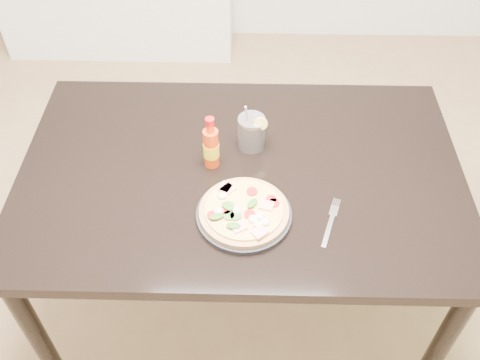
{
  "coord_description": "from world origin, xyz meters",
  "views": [
    {
      "loc": [
        0.02,
        -0.95,
        1.96
      ],
      "look_at": [
        -0.0,
        0.11,
        0.83
      ],
      "focal_mm": 40.0,
      "sensor_mm": 36.0,
      "label": 1
    }
  ],
  "objects_px": {
    "pizza": "(244,211)",
    "media_console": "(119,12)",
    "plate": "(244,215)",
    "hot_sauce_bottle": "(211,147)",
    "dining_table": "(241,187)",
    "cola_cup": "(251,133)",
    "fork": "(331,221)"
  },
  "relations": [
    {
      "from": "hot_sauce_bottle",
      "to": "media_console",
      "type": "relative_size",
      "value": 0.13
    },
    {
      "from": "dining_table",
      "to": "plate",
      "type": "xyz_separation_m",
      "value": [
        0.01,
        -0.19,
        0.09
      ]
    },
    {
      "from": "plate",
      "to": "media_console",
      "type": "height_order",
      "value": "plate"
    },
    {
      "from": "pizza",
      "to": "cola_cup",
      "type": "xyz_separation_m",
      "value": [
        0.02,
        0.3,
        0.03
      ]
    },
    {
      "from": "dining_table",
      "to": "cola_cup",
      "type": "height_order",
      "value": "cola_cup"
    },
    {
      "from": "plate",
      "to": "cola_cup",
      "type": "relative_size",
      "value": 1.57
    },
    {
      "from": "cola_cup",
      "to": "dining_table",
      "type": "bearing_deg",
      "value": -105.64
    },
    {
      "from": "dining_table",
      "to": "cola_cup",
      "type": "relative_size",
      "value": 7.9
    },
    {
      "from": "plate",
      "to": "fork",
      "type": "distance_m",
      "value": 0.25
    },
    {
      "from": "pizza",
      "to": "cola_cup",
      "type": "relative_size",
      "value": 1.46
    },
    {
      "from": "dining_table",
      "to": "fork",
      "type": "bearing_deg",
      "value": -37.61
    },
    {
      "from": "pizza",
      "to": "cola_cup",
      "type": "bearing_deg",
      "value": 86.45
    },
    {
      "from": "pizza",
      "to": "media_console",
      "type": "xyz_separation_m",
      "value": [
        -0.81,
        2.04,
        -0.53
      ]
    },
    {
      "from": "plate",
      "to": "hot_sauce_bottle",
      "type": "xyz_separation_m",
      "value": [
        -0.11,
        0.21,
        0.07
      ]
    },
    {
      "from": "hot_sauce_bottle",
      "to": "media_console",
      "type": "xyz_separation_m",
      "value": [
        -0.71,
        1.82,
        -0.57
      ]
    },
    {
      "from": "pizza",
      "to": "fork",
      "type": "xyz_separation_m",
      "value": [
        0.25,
        -0.01,
        -0.02
      ]
    },
    {
      "from": "fork",
      "to": "media_console",
      "type": "bearing_deg",
      "value": 134.92
    },
    {
      "from": "pizza",
      "to": "hot_sauce_bottle",
      "type": "relative_size",
      "value": 1.38
    },
    {
      "from": "dining_table",
      "to": "media_console",
      "type": "distance_m",
      "value": 2.05
    },
    {
      "from": "pizza",
      "to": "media_console",
      "type": "relative_size",
      "value": 0.19
    },
    {
      "from": "hot_sauce_bottle",
      "to": "cola_cup",
      "type": "bearing_deg",
      "value": 35.76
    },
    {
      "from": "pizza",
      "to": "media_console",
      "type": "bearing_deg",
      "value": 111.74
    },
    {
      "from": "cola_cup",
      "to": "fork",
      "type": "distance_m",
      "value": 0.4
    },
    {
      "from": "media_console",
      "to": "dining_table",
      "type": "bearing_deg",
      "value": -66.56
    },
    {
      "from": "hot_sauce_bottle",
      "to": "plate",
      "type": "bearing_deg",
      "value": -63.74
    },
    {
      "from": "dining_table",
      "to": "plate",
      "type": "bearing_deg",
      "value": -86.08
    },
    {
      "from": "pizza",
      "to": "fork",
      "type": "bearing_deg",
      "value": -2.62
    },
    {
      "from": "plate",
      "to": "pizza",
      "type": "bearing_deg",
      "value": -111.91
    },
    {
      "from": "media_console",
      "to": "plate",
      "type": "bearing_deg",
      "value": -68.23
    },
    {
      "from": "pizza",
      "to": "fork",
      "type": "distance_m",
      "value": 0.25
    },
    {
      "from": "media_console",
      "to": "pizza",
      "type": "bearing_deg",
      "value": -68.26
    },
    {
      "from": "cola_cup",
      "to": "fork",
      "type": "relative_size",
      "value": 0.96
    }
  ]
}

